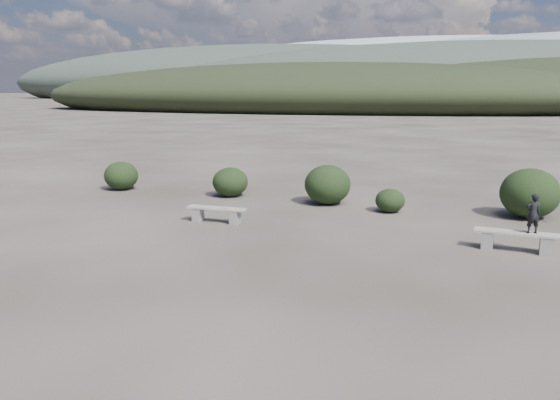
% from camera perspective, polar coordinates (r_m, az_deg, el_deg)
% --- Properties ---
extents(ground, '(1200.00, 1200.00, 0.00)m').
position_cam_1_polar(ground, '(10.08, -2.81, -10.14)').
color(ground, '#292420').
rests_on(ground, ground).
extents(bench_left, '(1.74, 0.37, 0.43)m').
position_cam_1_polar(bench_left, '(15.62, -6.67, -1.39)').
color(bench_left, gray).
rests_on(bench_left, ground).
extents(bench_right, '(1.91, 0.54, 0.47)m').
position_cam_1_polar(bench_right, '(13.88, 23.47, -3.81)').
color(bench_right, gray).
rests_on(bench_right, ground).
extents(seated_person, '(0.39, 0.32, 0.93)m').
position_cam_1_polar(seated_person, '(13.74, 24.93, -1.28)').
color(seated_person, black).
rests_on(seated_person, bench_right).
extents(shrub_a, '(1.26, 1.26, 1.03)m').
position_cam_1_polar(shrub_a, '(19.38, -5.22, 1.89)').
color(shrub_a, black).
rests_on(shrub_a, ground).
extents(shrub_b, '(1.52, 1.52, 1.30)m').
position_cam_1_polar(shrub_b, '(18.02, 4.99, 1.61)').
color(shrub_b, black).
rests_on(shrub_b, ground).
extents(shrub_c, '(0.91, 0.91, 0.73)m').
position_cam_1_polar(shrub_c, '(17.15, 11.43, -0.05)').
color(shrub_c, black).
rests_on(shrub_c, ground).
extents(shrub_d, '(1.68, 1.68, 1.47)m').
position_cam_1_polar(shrub_d, '(17.58, 24.65, 0.64)').
color(shrub_d, black).
rests_on(shrub_d, ground).
extents(shrub_f, '(1.26, 1.26, 1.07)m').
position_cam_1_polar(shrub_f, '(21.47, -16.27, 2.45)').
color(shrub_f, black).
rests_on(shrub_f, ground).
extents(mountain_ridges, '(500.00, 400.00, 56.00)m').
position_cam_1_polar(mountain_ridges, '(348.04, 17.07, 12.07)').
color(mountain_ridges, black).
rests_on(mountain_ridges, ground).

